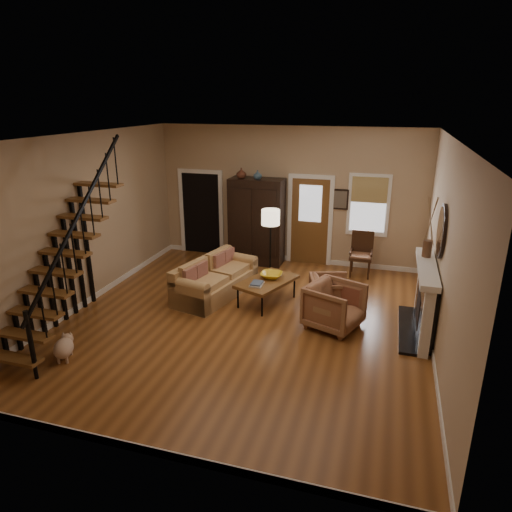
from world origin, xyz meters
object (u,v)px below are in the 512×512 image
(side_chair, at_px, (361,255))
(armchair_right, at_px, (330,294))
(floor_lamp, at_px, (270,248))
(coffee_table, at_px, (267,291))
(armchair_left, at_px, (334,306))
(armoire, at_px, (257,221))
(sofa, at_px, (216,278))

(side_chair, bearing_deg, armchair_right, -101.36)
(floor_lamp, height_order, side_chair, floor_lamp)
(coffee_table, bearing_deg, armchair_left, -24.97)
(armoire, xyz_separation_m, floor_lamp, (0.70, -1.34, -0.20))
(armchair_left, xyz_separation_m, armchair_right, (-0.16, 0.66, -0.06))
(sofa, distance_m, floor_lamp, 1.35)
(armchair_right, xyz_separation_m, side_chair, (0.41, 2.04, 0.16))
(armoire, distance_m, armchair_left, 3.76)
(armchair_right, distance_m, side_chair, 2.09)
(sofa, relative_size, floor_lamp, 1.19)
(armchair_left, height_order, side_chair, side_chair)
(armchair_left, distance_m, floor_lamp, 2.28)
(armchair_right, bearing_deg, floor_lamp, 40.98)
(armoire, bearing_deg, side_chair, -4.48)
(sofa, relative_size, armchair_left, 2.24)
(coffee_table, distance_m, armchair_left, 1.58)
(armoire, relative_size, sofa, 1.04)
(armchair_left, distance_m, side_chair, 2.72)
(side_chair, bearing_deg, sofa, -144.47)
(armchair_left, bearing_deg, side_chair, 15.64)
(sofa, xyz_separation_m, armchair_right, (2.38, -0.05, -0.03))
(armoire, distance_m, sofa, 2.30)
(side_chair, bearing_deg, armchair_left, -95.33)
(sofa, xyz_separation_m, floor_lamp, (0.94, 0.85, 0.47))
(coffee_table, height_order, floor_lamp, floor_lamp)
(floor_lamp, bearing_deg, side_chair, 31.56)
(armoire, height_order, armchair_right, armoire)
(armchair_right, bearing_deg, side_chair, -28.15)
(sofa, distance_m, armchair_left, 2.63)
(armchair_left, height_order, armchair_right, armchair_left)
(sofa, bearing_deg, armchair_left, -2.71)
(side_chair, bearing_deg, armoire, 175.52)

